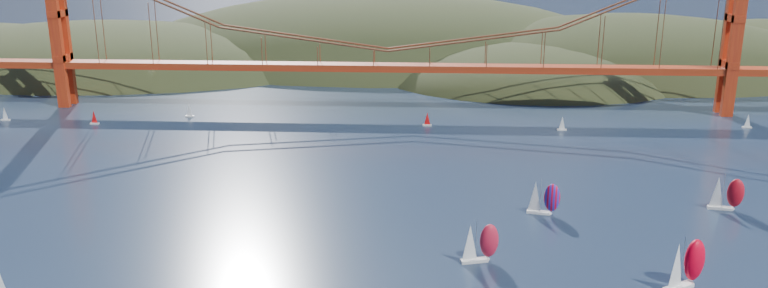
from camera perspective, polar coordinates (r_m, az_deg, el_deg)
headlands at (r=373.73m, az=8.00°, el=4.29°), size 725.00×225.00×96.00m
bridge at (r=268.38m, az=-0.07°, el=9.35°), size 552.00×12.00×55.00m
racer_0 at (r=152.27m, az=7.26°, el=-7.43°), size 8.05×4.74×9.02m
racer_1 at (r=151.18m, az=21.97°, el=-8.45°), size 9.27×7.51×10.60m
racer_3 at (r=195.30m, az=24.61°, el=-3.41°), size 7.93×3.90×8.92m
racer_rwb at (r=178.97m, az=12.02°, el=-4.01°), size 7.71×4.10×8.65m
distant_boat_1 at (r=289.38m, az=-26.93°, el=2.07°), size 3.00×2.00×4.70m
distant_boat_2 at (r=271.84m, az=-21.23°, el=1.91°), size 3.00×2.00×4.70m
distant_boat_3 at (r=271.67m, az=-14.62°, el=2.50°), size 3.00×2.00×4.70m
distant_boat_4 at (r=276.54m, az=25.97°, el=1.59°), size 3.00×2.00×4.70m
distant_boat_8 at (r=252.54m, az=13.42°, el=1.54°), size 3.00×2.00×4.70m
distant_boat_9 at (r=251.60m, az=3.32°, el=1.92°), size 3.00×2.00×4.70m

